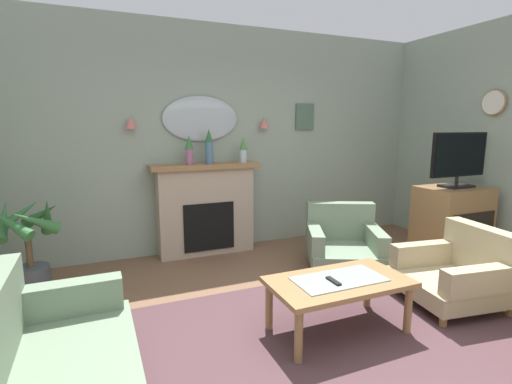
{
  "coord_description": "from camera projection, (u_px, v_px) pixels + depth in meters",
  "views": [
    {
      "loc": [
        -1.61,
        -1.91,
        1.63
      ],
      "look_at": [
        -0.12,
        1.62,
        0.95
      ],
      "focal_mm": 26.42,
      "sensor_mm": 36.0,
      "label": 1
    }
  ],
  "objects": [
    {
      "name": "coffee_table",
      "position": [
        339.0,
        286.0,
        2.95
      ],
      "size": [
        1.1,
        0.6,
        0.45
      ],
      "color": "olive",
      "rests_on": "ground"
    },
    {
      "name": "wall_clock",
      "position": [
        494.0,
        103.0,
        4.53
      ],
      "size": [
        0.04,
        0.31,
        0.31
      ],
      "color": "silver"
    },
    {
      "name": "tv_cabinet",
      "position": [
        451.0,
        223.0,
        4.6
      ],
      "size": [
        0.8,
        0.57,
        0.9
      ],
      "color": "olive",
      "rests_on": "ground"
    },
    {
      "name": "tv_remote",
      "position": [
        333.0,
        281.0,
        2.88
      ],
      "size": [
        0.04,
        0.16,
        0.02
      ],
      "primitive_type": "cube",
      "color": "black",
      "rests_on": "coffee_table"
    },
    {
      "name": "floor",
      "position": [
        362.0,
        368.0,
        2.64
      ],
      "size": [
        6.75,
        6.63,
        0.1
      ],
      "primitive_type": "cube",
      "color": "brown",
      "rests_on": "ground"
    },
    {
      "name": "framed_picture",
      "position": [
        305.0,
        117.0,
        5.29
      ],
      "size": [
        0.28,
        0.03,
        0.36
      ],
      "primitive_type": "cube",
      "color": "#4C6B56"
    },
    {
      "name": "tv_flatscreen",
      "position": [
        459.0,
        158.0,
        4.44
      ],
      "size": [
        0.84,
        0.24,
        0.65
      ],
      "color": "black",
      "rests_on": "tv_cabinet"
    },
    {
      "name": "wall_back",
      "position": [
        228.0,
        140.0,
        4.98
      ],
      "size": [
        6.75,
        0.1,
        2.88
      ],
      "primitive_type": "cube",
      "color": "#93A393",
      "rests_on": "ground"
    },
    {
      "name": "patterned_rug",
      "position": [
        345.0,
        345.0,
        2.81
      ],
      "size": [
        3.2,
        2.4,
        0.01
      ],
      "primitive_type": "cube",
      "color": "#4C3338",
      "rests_on": "ground"
    },
    {
      "name": "mantel_vase_centre",
      "position": [
        189.0,
        149.0,
        4.55
      ],
      "size": [
        0.1,
        0.1,
        0.35
      ],
      "color": "#9E6084",
      "rests_on": "fireplace"
    },
    {
      "name": "mantel_vase_right",
      "position": [
        243.0,
        149.0,
        4.82
      ],
      "size": [
        0.1,
        0.1,
        0.32
      ],
      "color": "silver",
      "rests_on": "fireplace"
    },
    {
      "name": "wall_sconce_right",
      "position": [
        264.0,
        123.0,
        5.01
      ],
      "size": [
        0.14,
        0.14,
        0.14
      ],
      "primitive_type": "cone",
      "color": "#D17066"
    },
    {
      "name": "wall_sconce_left",
      "position": [
        130.0,
        123.0,
        4.36
      ],
      "size": [
        0.14,
        0.14,
        0.14
      ],
      "primitive_type": "cone",
      "color": "#D17066"
    },
    {
      "name": "mantel_vase_left",
      "position": [
        209.0,
        146.0,
        4.64
      ],
      "size": [
        0.1,
        0.1,
        0.43
      ],
      "color": "#4C7093",
      "rests_on": "fireplace"
    },
    {
      "name": "armchair_in_corner",
      "position": [
        458.0,
        271.0,
        3.46
      ],
      "size": [
        0.93,
        0.91,
        0.71
      ],
      "color": "tan",
      "rests_on": "ground"
    },
    {
      "name": "potted_plant_tall_palm",
      "position": [
        29.0,
        245.0,
        3.6
      ],
      "size": [
        0.65,
        0.66,
        0.98
      ],
      "color": "#474C56",
      "rests_on": "ground"
    },
    {
      "name": "armchair_beside_couch",
      "position": [
        343.0,
        241.0,
        4.38
      ],
      "size": [
        1.07,
        1.08,
        0.71
      ],
      "color": "gray",
      "rests_on": "ground"
    },
    {
      "name": "floral_couch",
      "position": [
        36.0,
        378.0,
        1.97
      ],
      "size": [
        0.88,
        1.73,
        0.76
      ],
      "color": "gray",
      "rests_on": "ground"
    },
    {
      "name": "wall_mirror",
      "position": [
        201.0,
        119.0,
        4.72
      ],
      "size": [
        0.96,
        0.06,
        0.56
      ],
      "primitive_type": "ellipsoid",
      "color": "#B2BCC6"
    },
    {
      "name": "fireplace",
      "position": [
        206.0,
        210.0,
        4.79
      ],
      "size": [
        1.36,
        0.36,
        1.16
      ],
      "color": "tan",
      "rests_on": "ground"
    }
  ]
}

